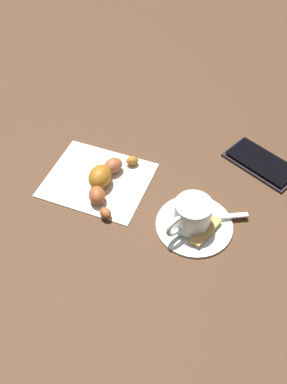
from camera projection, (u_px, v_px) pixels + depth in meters
name	position (u px, v px, depth m)	size (l,w,h in m)	color
ground_plane	(147.00, 197.00, 0.78)	(1.80, 1.80, 0.00)	#4C3220
saucer	(194.00, 224.00, 0.73)	(0.13, 0.13, 0.01)	silver
espresso_cup	(192.00, 215.00, 0.71)	(0.06, 0.09, 0.05)	silver
teaspoon	(197.00, 217.00, 0.74)	(0.13, 0.08, 0.01)	silver
sugar_packet	(206.00, 231.00, 0.72)	(0.07, 0.02, 0.01)	tan
napkin	(97.00, 180.00, 0.80)	(0.19, 0.16, 0.00)	silver
croissant	(104.00, 179.00, 0.78)	(0.08, 0.16, 0.04)	#9E6423
cell_phone	(261.00, 163.00, 0.83)	(0.16, 0.12, 0.01)	black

